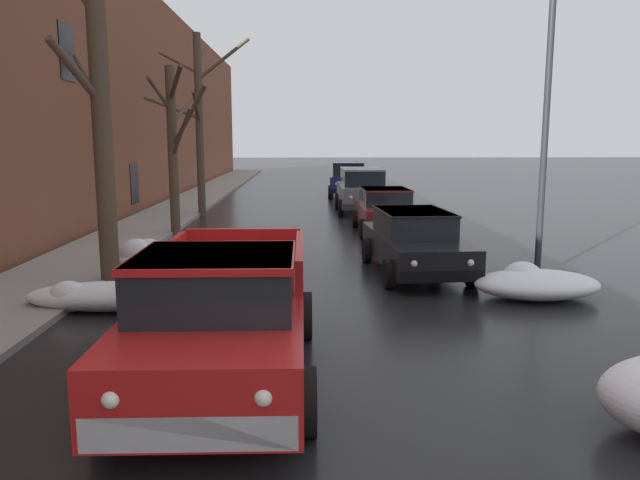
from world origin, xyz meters
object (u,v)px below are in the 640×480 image
at_px(bare_tree_mid_block, 174,142).
at_px(bare_tree_second_along_sidewalk, 98,100).
at_px(sedan_maroon_parked_kerbside_mid, 385,209).
at_px(suv_darkblue_queued_behind_truck, 349,178).
at_px(suv_grey_parked_far_down_block, 362,189).
at_px(bare_tree_far_down_block, 199,116).
at_px(pickup_truck_red_approaching_near_lane, 224,314).
at_px(sedan_black_parked_kerbside_close, 414,240).
at_px(street_lamp_post, 547,109).

bearing_deg(bare_tree_mid_block, bare_tree_second_along_sidewalk, -91.19).
bearing_deg(sedan_maroon_parked_kerbside_mid, suv_darkblue_queued_behind_truck, 91.38).
height_order(bare_tree_second_along_sidewalk, suv_grey_parked_far_down_block, bare_tree_second_along_sidewalk).
bearing_deg(bare_tree_far_down_block, bare_tree_mid_block, -89.20).
xyz_separation_m(bare_tree_mid_block, bare_tree_far_down_block, (-0.07, 5.21, 0.98)).
bearing_deg(suv_darkblue_queued_behind_truck, suv_grey_parked_far_down_block, -89.77).
bearing_deg(bare_tree_second_along_sidewalk, pickup_truck_red_approaching_near_lane, -59.67).
relative_size(bare_tree_far_down_block, sedan_black_parked_kerbside_close, 1.55).
relative_size(sedan_black_parked_kerbside_close, sedan_maroon_parked_kerbside_mid, 1.12).
distance_m(bare_tree_far_down_block, suv_darkblue_queued_behind_truck, 10.76).
bearing_deg(suv_grey_parked_far_down_block, bare_tree_far_down_block, -171.72).
distance_m(suv_grey_parked_far_down_block, suv_darkblue_queued_behind_truck, 7.20).
height_order(bare_tree_mid_block, pickup_truck_red_approaching_near_lane, bare_tree_mid_block).
bearing_deg(suv_darkblue_queued_behind_truck, pickup_truck_red_approaching_near_lane, -97.56).
height_order(bare_tree_second_along_sidewalk, suv_darkblue_queued_behind_truck, bare_tree_second_along_sidewalk).
height_order(bare_tree_mid_block, bare_tree_far_down_block, bare_tree_far_down_block).
distance_m(bare_tree_far_down_block, sedan_maroon_parked_kerbside_mid, 8.69).
xyz_separation_m(bare_tree_second_along_sidewalk, suv_darkblue_queued_behind_truck, (6.47, 19.84, -2.81)).
bearing_deg(bare_tree_second_along_sidewalk, suv_darkblue_queued_behind_truck, 71.93).
distance_m(sedan_maroon_parked_kerbside_mid, suv_darkblue_queued_behind_truck, 12.67).
xyz_separation_m(bare_tree_second_along_sidewalk, sedan_maroon_parked_kerbside_mid, (6.78, 7.18, -3.05)).
distance_m(bare_tree_mid_block, street_lamp_post, 11.00).
bearing_deg(suv_grey_parked_far_down_block, sedan_maroon_parked_kerbside_mid, -87.10).
bearing_deg(suv_darkblue_queued_behind_truck, bare_tree_mid_block, -115.40).
relative_size(bare_tree_mid_block, sedan_maroon_parked_kerbside_mid, 1.30).
height_order(bare_tree_second_along_sidewalk, street_lamp_post, bare_tree_second_along_sidewalk).
relative_size(sedan_maroon_parked_kerbside_mid, suv_darkblue_queued_behind_truck, 0.87).
relative_size(bare_tree_mid_block, suv_darkblue_queued_behind_truck, 1.13).
height_order(sedan_maroon_parked_kerbside_mid, street_lamp_post, street_lamp_post).
xyz_separation_m(bare_tree_far_down_block, street_lamp_post, (9.19, -11.33, -0.26)).
xyz_separation_m(bare_tree_mid_block, street_lamp_post, (9.12, -6.11, 0.72)).
bearing_deg(suv_darkblue_queued_behind_truck, bare_tree_second_along_sidewalk, -108.07).
distance_m(bare_tree_mid_block, pickup_truck_red_approaching_near_lane, 12.38).
bearing_deg(sedan_maroon_parked_kerbside_mid, pickup_truck_red_approaching_near_lane, -106.24).
relative_size(pickup_truck_red_approaching_near_lane, suv_grey_parked_far_down_block, 1.18).
bearing_deg(street_lamp_post, sedan_maroon_parked_kerbside_mid, 109.99).
distance_m(pickup_truck_red_approaching_near_lane, suv_darkblue_queued_behind_truck, 25.41).
relative_size(bare_tree_second_along_sidewalk, suv_grey_parked_far_down_block, 1.68).
distance_m(sedan_maroon_parked_kerbside_mid, suv_grey_parked_far_down_block, 5.47).
relative_size(bare_tree_mid_block, pickup_truck_red_approaching_near_lane, 0.99).
xyz_separation_m(pickup_truck_red_approaching_near_lane, suv_grey_parked_far_down_block, (3.37, 17.99, 0.11)).
xyz_separation_m(bare_tree_mid_block, suv_grey_parked_far_down_block, (6.37, 6.15, -1.93)).
bearing_deg(sedan_black_parked_kerbside_close, suv_grey_parked_far_down_block, 90.58).
height_order(bare_tree_far_down_block, street_lamp_post, bare_tree_far_down_block).
xyz_separation_m(bare_tree_far_down_block, sedan_maroon_parked_kerbside_mid, (6.72, -4.52, -3.15)).
relative_size(sedan_maroon_parked_kerbside_mid, street_lamp_post, 0.61).
distance_m(bare_tree_mid_block, sedan_black_parked_kerbside_close, 8.82).
xyz_separation_m(bare_tree_second_along_sidewalk, bare_tree_far_down_block, (0.06, 11.70, 0.10)).
bearing_deg(pickup_truck_red_approaching_near_lane, suv_grey_parked_far_down_block, 79.38).
xyz_separation_m(sedan_black_parked_kerbside_close, suv_grey_parked_far_down_block, (-0.12, 11.71, 0.23)).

